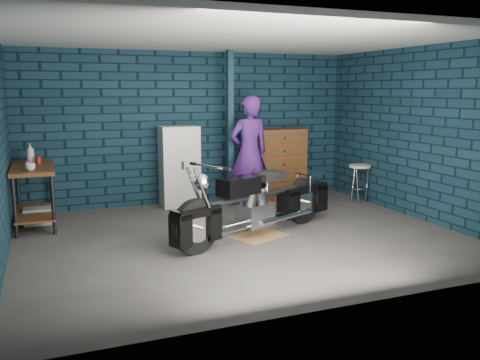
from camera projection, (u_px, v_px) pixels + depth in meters
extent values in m
plane|color=#4D4A48|center=(242.00, 237.00, 7.09)|extent=(6.00, 6.00, 0.00)
cube|color=#0E2530|center=(191.00, 128.00, 9.15)|extent=(6.00, 0.02, 2.70)
cube|color=#0E2530|center=(420.00, 134.00, 7.93)|extent=(0.02, 5.00, 2.70)
cube|color=silver|center=(242.00, 38.00, 6.62)|extent=(6.00, 5.00, 0.02)
cube|color=#122B3A|center=(230.00, 129.00, 8.84)|extent=(0.10, 0.10, 2.70)
cube|color=brown|center=(34.00, 196.00, 7.63)|extent=(0.60, 1.40, 0.91)
cube|color=olive|center=(258.00, 236.00, 7.15)|extent=(0.89, 0.79, 0.01)
imported|color=#491F75|center=(249.00, 153.00, 8.69)|extent=(0.74, 0.52, 1.93)
cube|color=gray|center=(37.00, 216.00, 7.76)|extent=(0.40, 0.28, 0.25)
cube|color=silver|center=(179.00, 166.00, 8.91)|extent=(0.66, 0.47, 1.41)
cube|color=brown|center=(278.00, 163.00, 9.60)|extent=(0.98, 0.55, 1.31)
imported|color=#C5B695|center=(30.00, 167.00, 7.11)|extent=(0.16, 0.16, 0.11)
cylinder|color=#601A6A|center=(28.00, 163.00, 7.47)|extent=(0.09, 0.09, 0.10)
cylinder|color=maroon|center=(38.00, 160.00, 7.75)|extent=(0.11, 0.11, 0.11)
imported|color=gray|center=(30.00, 153.00, 7.82)|extent=(0.14, 0.14, 0.31)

